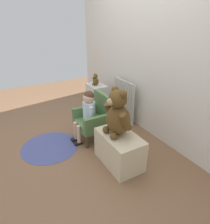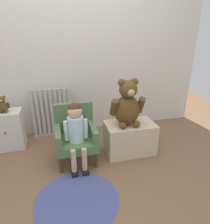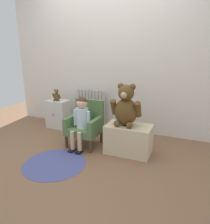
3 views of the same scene
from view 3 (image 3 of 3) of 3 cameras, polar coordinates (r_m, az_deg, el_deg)
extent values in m
plane|color=brown|center=(2.55, -10.27, -13.65)|extent=(6.00, 6.00, 0.00)
cube|color=silver|center=(3.40, 1.34, 14.99)|extent=(3.80, 0.05, 2.40)
cylinder|color=#BBB6AF|center=(3.64, -7.57, 1.36)|extent=(0.05, 0.05, 0.66)
cylinder|color=#BBB6AF|center=(3.61, -6.72, 1.27)|extent=(0.05, 0.05, 0.66)
cylinder|color=#BBB6AF|center=(3.58, -5.86, 1.17)|extent=(0.05, 0.05, 0.66)
cylinder|color=#BBB6AF|center=(3.55, -4.98, 1.08)|extent=(0.05, 0.05, 0.66)
cylinder|color=#BBB6AF|center=(3.52, -4.09, 0.98)|extent=(0.05, 0.05, 0.66)
cylinder|color=#BBB6AF|center=(3.50, -3.19, 0.88)|extent=(0.05, 0.05, 0.66)
cylinder|color=#BBB6AF|center=(3.47, -2.27, 0.78)|extent=(0.05, 0.05, 0.66)
cylinder|color=#BBB6AF|center=(3.44, -1.34, 0.67)|extent=(0.05, 0.05, 0.66)
cylinder|color=#BBB6AF|center=(3.42, -0.39, 0.57)|extent=(0.05, 0.05, 0.66)
cube|color=#BBB6AF|center=(3.62, -3.99, -4.22)|extent=(0.56, 0.05, 0.02)
cube|color=silver|center=(3.66, -13.23, -0.53)|extent=(0.37, 0.27, 0.49)
sphere|color=#4C3823|center=(3.54, -14.63, -0.75)|extent=(0.02, 0.02, 0.02)
cube|color=#507242|center=(2.85, -5.95, -5.10)|extent=(0.44, 0.42, 0.10)
cube|color=#507242|center=(2.93, -4.39, 0.22)|extent=(0.44, 0.06, 0.36)
cube|color=#507242|center=(2.91, -9.29, -2.32)|extent=(0.06, 0.42, 0.14)
cube|color=#507242|center=(2.73, -2.54, -3.32)|extent=(0.06, 0.42, 0.14)
cylinder|color=#4C331E|center=(2.86, -10.92, -8.30)|extent=(0.04, 0.04, 0.18)
cylinder|color=#4C331E|center=(2.68, -4.16, -9.72)|extent=(0.04, 0.04, 0.18)
cylinder|color=#4C331E|center=(3.13, -7.33, -5.97)|extent=(0.04, 0.04, 0.18)
cylinder|color=#4C331E|center=(2.97, -1.03, -7.07)|extent=(0.04, 0.04, 0.18)
cylinder|color=silver|center=(2.76, -6.47, -1.67)|extent=(0.17, 0.17, 0.28)
sphere|color=#D8AD8E|center=(2.71, -6.60, 2.45)|extent=(0.15, 0.15, 0.15)
sphere|color=#472D1E|center=(2.71, -6.56, 2.86)|extent=(0.14, 0.14, 0.14)
cylinder|color=#D8AD8E|center=(2.73, -9.30, -7.97)|extent=(0.06, 0.06, 0.25)
cube|color=black|center=(2.77, -9.39, -10.79)|extent=(0.07, 0.11, 0.03)
cylinder|color=#D8AD8E|center=(2.67, -7.28, -8.38)|extent=(0.06, 0.06, 0.25)
cube|color=black|center=(2.72, -7.39, -11.25)|extent=(0.07, 0.11, 0.03)
cylinder|color=silver|center=(2.79, -8.54, -1.52)|extent=(0.04, 0.04, 0.22)
cylinder|color=silver|center=(2.69, -4.73, -2.06)|extent=(0.04, 0.04, 0.22)
cube|color=beige|center=(2.66, 6.72, -7.69)|extent=(0.58, 0.35, 0.38)
ellipsoid|color=brown|center=(2.56, 5.99, 0.02)|extent=(0.29, 0.25, 0.35)
sphere|color=brown|center=(2.49, 6.05, 5.49)|extent=(0.20, 0.20, 0.20)
sphere|color=tan|center=(2.41, 5.40, 4.79)|extent=(0.08, 0.08, 0.08)
sphere|color=brown|center=(2.51, 4.54, 7.36)|extent=(0.08, 0.08, 0.08)
sphere|color=brown|center=(2.47, 7.88, 7.12)|extent=(0.08, 0.08, 0.08)
cylinder|color=brown|center=(2.58, 2.57, 1.44)|extent=(0.08, 0.15, 0.21)
cylinder|color=brown|center=(2.49, 9.41, 0.72)|extent=(0.08, 0.15, 0.21)
sphere|color=brown|center=(2.52, 3.40, -3.32)|extent=(0.08, 0.08, 0.08)
sphere|color=brown|center=(2.48, 6.94, -3.79)|extent=(0.08, 0.08, 0.08)
ellipsoid|color=#54401A|center=(3.57, -13.63, 4.19)|extent=(0.11, 0.10, 0.13)
sphere|color=#54401A|center=(3.55, -13.77, 5.68)|extent=(0.08, 0.08, 0.08)
sphere|color=tan|center=(3.52, -14.10, 5.49)|extent=(0.03, 0.03, 0.03)
sphere|color=#54401A|center=(3.57, -14.13, 6.17)|extent=(0.03, 0.03, 0.03)
sphere|color=#54401A|center=(3.53, -13.38, 6.13)|extent=(0.03, 0.03, 0.03)
cylinder|color=#54401A|center=(3.60, -14.47, 4.55)|extent=(0.03, 0.06, 0.08)
cylinder|color=#54401A|center=(3.53, -12.91, 4.43)|extent=(0.03, 0.06, 0.08)
sphere|color=#54401A|center=(3.57, -14.37, 3.29)|extent=(0.03, 0.03, 0.03)
sphere|color=#54401A|center=(3.53, -13.57, 3.22)|extent=(0.03, 0.03, 0.03)
cylinder|color=#474E87|center=(2.53, -14.13, -14.08)|extent=(0.75, 0.75, 0.01)
camera|label=1|loc=(1.59, 62.54, 20.16)|focal=32.00mm
camera|label=2|loc=(1.52, -55.32, 14.95)|focal=32.00mm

